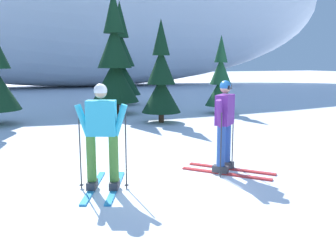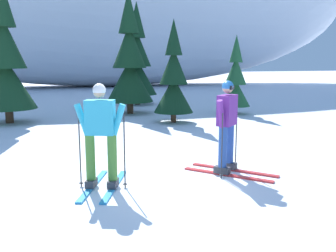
% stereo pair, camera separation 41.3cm
% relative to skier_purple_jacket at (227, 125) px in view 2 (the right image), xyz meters
% --- Properties ---
extents(ground_plane, '(120.00, 120.00, 0.00)m').
position_rel_skier_purple_jacket_xyz_m(ground_plane, '(-1.20, 0.23, -0.89)').
color(ground_plane, white).
extents(skier_purple_jacket, '(1.44, 1.56, 1.69)m').
position_rel_skier_purple_jacket_xyz_m(skier_purple_jacket, '(0.00, 0.00, 0.00)').
color(skier_purple_jacket, red).
rests_on(skier_purple_jacket, ground).
extents(skier_cyan_jacket, '(1.05, 1.65, 1.70)m').
position_rel_skier_purple_jacket_xyz_m(skier_cyan_jacket, '(-2.30, -0.13, 0.01)').
color(skier_cyan_jacket, '#2893CC').
rests_on(skier_cyan_jacket, ground).
extents(pine_tree_left, '(1.84, 1.84, 4.77)m').
position_rel_skier_purple_jacket_xyz_m(pine_tree_left, '(-4.18, 7.40, 1.11)').
color(pine_tree_left, '#47301E').
rests_on(pine_tree_left, ground).
extents(pine_tree_center_left, '(1.82, 1.82, 4.71)m').
position_rel_skier_purple_jacket_xyz_m(pine_tree_center_left, '(0.16, 8.37, 1.08)').
color(pine_tree_center_left, '#47301E').
rests_on(pine_tree_center_left, ground).
extents(pine_tree_center_right, '(1.31, 1.31, 3.40)m').
position_rel_skier_purple_jacket_xyz_m(pine_tree_center_right, '(1.04, 5.75, 0.53)').
color(pine_tree_center_right, '#47301E').
rests_on(pine_tree_center_right, ground).
extents(pine_tree_right, '(1.84, 1.84, 4.76)m').
position_rel_skier_purple_jacket_xyz_m(pine_tree_right, '(1.22, 11.31, 1.10)').
color(pine_tree_right, '#47301E').
rests_on(pine_tree_right, ground).
extents(pine_tree_far_right, '(1.17, 1.17, 3.04)m').
position_rel_skier_purple_jacket_xyz_m(pine_tree_far_right, '(4.01, 6.93, 0.38)').
color(pine_tree_far_right, '#47301E').
rests_on(pine_tree_far_right, ground).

